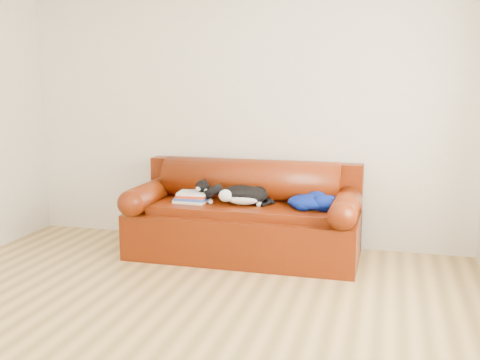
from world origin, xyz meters
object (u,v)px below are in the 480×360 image
object	(u,v)px
cat	(243,196)
blanket	(312,201)
book_stack	(193,197)
sofa_base	(244,231)

from	to	relation	value
cat	blanket	size ratio (longest dim) A/B	1.32
book_stack	cat	xyz separation A→B (m)	(0.48, 0.01, 0.04)
sofa_base	cat	distance (m)	0.35
sofa_base	book_stack	bearing A→B (deg)	-172.21
book_stack	cat	size ratio (longest dim) A/B	0.50
book_stack	cat	world-z (taller)	cat
sofa_base	blanket	world-z (taller)	blanket
book_stack	blanket	size ratio (longest dim) A/B	0.66
sofa_base	cat	world-z (taller)	cat
sofa_base	blanket	xyz separation A→B (m)	(0.63, -0.04, 0.33)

